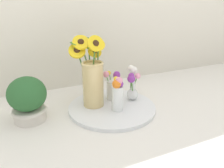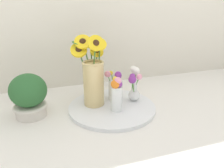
# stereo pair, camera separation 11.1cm
# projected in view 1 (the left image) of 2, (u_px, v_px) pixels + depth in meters

# --- Properties ---
(ground_plane) EXTENTS (6.00, 6.00, 0.00)m
(ground_plane) POSITION_uv_depth(u_px,v_px,m) (123.00, 112.00, 1.14)
(ground_plane) COLOR silver
(serving_tray) EXTENTS (0.46, 0.46, 0.02)m
(serving_tray) POSITION_uv_depth(u_px,v_px,m) (112.00, 107.00, 1.16)
(serving_tray) COLOR silver
(serving_tray) RESTS_ON ground_plane
(mason_jar_sunflowers) EXTENTS (0.19, 0.19, 0.37)m
(mason_jar_sunflowers) POSITION_uv_depth(u_px,v_px,m) (92.00, 76.00, 1.12)
(mason_jar_sunflowers) COLOR #D1B77A
(mason_jar_sunflowers) RESTS_ON serving_tray
(vase_small_center) EXTENTS (0.06, 0.06, 0.18)m
(vase_small_center) POSITION_uv_depth(u_px,v_px,m) (118.00, 94.00, 1.08)
(vase_small_center) COLOR white
(vase_small_center) RESTS_ON serving_tray
(vase_bulb_right) EXTENTS (0.08, 0.10, 0.19)m
(vase_bulb_right) POSITION_uv_depth(u_px,v_px,m) (133.00, 84.00, 1.20)
(vase_bulb_right) COLOR white
(vase_bulb_right) RESTS_ON serving_tray
(vase_small_back) EXTENTS (0.10, 0.09, 0.17)m
(vase_small_back) POSITION_uv_depth(u_px,v_px,m) (114.00, 87.00, 1.21)
(vase_small_back) COLOR white
(vase_small_back) RESTS_ON serving_tray
(potted_plant) EXTENTS (0.18, 0.18, 0.22)m
(potted_plant) POSITION_uv_depth(u_px,v_px,m) (28.00, 99.00, 1.02)
(potted_plant) COLOR beige
(potted_plant) RESTS_ON ground_plane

